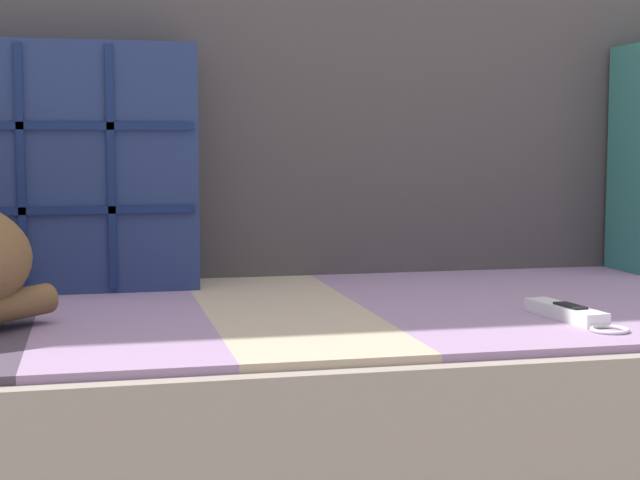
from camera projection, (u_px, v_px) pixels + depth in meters
The scene contains 4 objects.
couch at pixel (422, 414), 1.52m from camera, with size 2.19×0.86×0.36m.
sofa_backrest at pixel (362, 123), 1.83m from camera, with size 2.15×0.14×0.55m.
throw_pillow_quilted at pixel (68, 167), 1.58m from camera, with size 0.41×0.14×0.40m.
game_remote_near at pixel (568, 313), 1.31m from camera, with size 0.06×0.20×0.02m.
Camera 1 is at (-0.49, -1.30, 0.60)m, focal length 55.00 mm.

